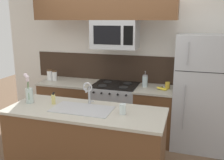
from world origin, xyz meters
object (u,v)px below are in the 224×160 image
(microwave, at_px, (115,34))
(drinking_glass, at_px, (123,109))
(refrigerator, at_px, (203,93))
(french_press, at_px, (145,81))
(banana_bunch, at_px, (162,89))
(stove_range, at_px, (115,110))
(storage_jar_tall, at_px, (50,75))
(storage_jar_medium, at_px, (55,76))
(flower_vase, at_px, (29,94))
(sink_faucet, at_px, (88,90))
(dish_soap_bottle, at_px, (53,99))
(coffee_tin, at_px, (167,85))

(microwave, relative_size, drinking_glass, 5.87)
(drinking_glass, bearing_deg, refrigerator, 52.94)
(microwave, relative_size, french_press, 2.79)
(banana_bunch, bearing_deg, stove_range, 175.71)
(stove_range, relative_size, microwave, 1.25)
(refrigerator, bearing_deg, stove_range, -179.20)
(stove_range, distance_m, french_press, 0.74)
(storage_jar_tall, relative_size, storage_jar_medium, 1.05)
(microwave, relative_size, storage_jar_medium, 3.99)
(stove_range, bearing_deg, storage_jar_medium, -179.61)
(storage_jar_medium, distance_m, drinking_glass, 2.05)
(storage_jar_tall, distance_m, flower_vase, 1.30)
(stove_range, distance_m, flower_vase, 1.60)
(french_press, distance_m, sink_faucet, 1.25)
(stove_range, relative_size, dish_soap_bottle, 5.64)
(banana_bunch, distance_m, drinking_glass, 1.24)
(french_press, height_order, drinking_glass, french_press)
(stove_range, xyz_separation_m, drinking_glass, (0.47, -1.25, 0.51))
(storage_jar_tall, distance_m, storage_jar_medium, 0.11)
(banana_bunch, relative_size, coffee_tin, 1.73)
(storage_jar_tall, bearing_deg, refrigerator, 0.40)
(microwave, distance_m, storage_jar_medium, 1.39)
(coffee_tin, xyz_separation_m, dish_soap_bottle, (-1.38, -1.23, 0.01))
(banana_bunch, bearing_deg, microwave, 177.21)
(coffee_tin, distance_m, sink_faucet, 1.45)
(storage_jar_tall, distance_m, sink_faucet, 1.60)
(storage_jar_tall, bearing_deg, dish_soap_bottle, -57.17)
(refrigerator, height_order, flower_vase, refrigerator)
(refrigerator, relative_size, storage_jar_tall, 9.14)
(microwave, bearing_deg, drinking_glass, -69.33)
(microwave, xyz_separation_m, dish_soap_bottle, (-0.51, -1.16, -0.79))
(french_press, distance_m, drinking_glass, 1.31)
(drinking_glass, bearing_deg, stove_range, 110.36)
(stove_range, xyz_separation_m, dish_soap_bottle, (-0.51, -1.18, 0.52))
(sink_faucet, bearing_deg, coffee_tin, 49.53)
(coffee_tin, relative_size, drinking_glass, 0.87)
(coffee_tin, height_order, sink_faucet, sink_faucet)
(french_press, relative_size, flower_vase, 0.65)
(storage_jar_tall, xyz_separation_m, coffee_tin, (2.14, 0.05, -0.04))
(storage_jar_medium, bearing_deg, dish_soap_bottle, -60.78)
(stove_range, bearing_deg, drinking_glass, -69.64)
(french_press, bearing_deg, coffee_tin, -1.54)
(stove_range, relative_size, refrigerator, 0.52)
(stove_range, distance_m, refrigerator, 1.49)
(storage_jar_tall, xyz_separation_m, sink_faucet, (1.21, -1.05, 0.10))
(storage_jar_tall, relative_size, drinking_glass, 1.55)
(coffee_tin, distance_m, flower_vase, 2.14)
(sink_faucet, bearing_deg, french_press, 63.05)
(french_press, height_order, flower_vase, flower_vase)
(sink_faucet, bearing_deg, refrigerator, 35.62)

